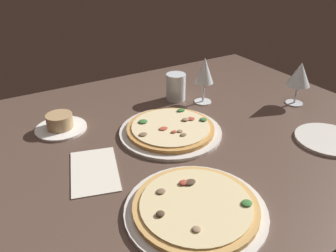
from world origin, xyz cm
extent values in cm
cube|color=brown|center=(0.00, 0.00, 2.00)|extent=(150.00, 110.00, 4.00)
cylinder|color=silver|center=(2.24, 0.66, 4.50)|extent=(32.24, 32.24, 1.00)
cylinder|color=#C68C47|center=(2.24, 0.66, 5.60)|extent=(27.59, 27.59, 1.20)
cylinder|color=beige|center=(2.24, 0.66, 6.40)|extent=(24.55, 24.55, 0.40)
ellipsoid|color=#AD4733|center=(10.23, 1.03, 6.83)|extent=(2.52, 2.33, 0.47)
ellipsoid|color=#AD4733|center=(-0.71, 0.13, 6.81)|extent=(2.94, 2.15, 0.42)
ellipsoid|color=#387033|center=(13.23, -1.53, 6.92)|extent=(2.38, 2.36, 0.63)
ellipsoid|color=#937556|center=(2.84, -3.92, 6.82)|extent=(1.88, 1.73, 0.44)
ellipsoid|color=#387033|center=(10.62, 7.79, 6.91)|extent=(2.97, 2.08, 0.63)
ellipsoid|color=brown|center=(2.53, -6.24, 6.81)|extent=(2.08, 1.67, 0.41)
ellipsoid|color=brown|center=(-7.68, -0.33, 6.82)|extent=(2.63, 2.16, 0.44)
ellipsoid|color=#AD4733|center=(1.00, -3.39, 6.85)|extent=(1.89, 1.41, 0.51)
ellipsoid|color=#387033|center=(-4.14, 7.09, 6.90)|extent=(3.00, 2.70, 0.59)
ellipsoid|color=#937556|center=(8.22, 1.33, 6.94)|extent=(2.45, 2.03, 0.68)
cylinder|color=silver|center=(-10.89, -32.32, 4.50)|extent=(32.18, 32.18, 1.00)
cylinder|color=tan|center=(-10.89, -32.32, 5.60)|extent=(28.30, 28.30, 1.20)
cylinder|color=beige|center=(-10.89, -32.32, 6.40)|extent=(25.09, 25.09, 0.40)
ellipsoid|color=#387033|center=(-1.44, -38.24, 6.89)|extent=(2.51, 2.27, 0.59)
ellipsoid|color=#937556|center=(-15.26, -38.85, 6.85)|extent=(1.84, 1.82, 0.51)
ellipsoid|color=#4C3828|center=(-8.22, -25.93, 6.94)|extent=(2.98, 2.11, 0.67)
ellipsoid|color=#AD4733|center=(-9.61, -25.27, 6.95)|extent=(2.40, 1.89, 0.69)
ellipsoid|color=#4C3828|center=(-19.47, -31.55, 6.98)|extent=(1.96, 1.80, 0.77)
ellipsoid|color=brown|center=(-15.79, -25.21, 6.84)|extent=(2.26, 1.95, 0.48)
cylinder|color=white|center=(-27.03, 20.51, 4.40)|extent=(16.25, 16.25, 0.80)
cylinder|color=tan|center=(-27.03, 20.51, 7.07)|extent=(8.28, 8.28, 4.55)
cylinder|color=silver|center=(24.49, 14.25, 4.20)|extent=(6.40, 6.40, 0.40)
cylinder|color=silver|center=(24.49, 14.25, 8.14)|extent=(0.80, 0.80, 7.48)
cone|color=silver|center=(24.49, 14.25, 16.58)|extent=(6.83, 6.83, 9.41)
cone|color=maroon|center=(24.49, 14.25, 13.46)|extent=(2.06, 2.06, 3.16)
cylinder|color=silver|center=(53.22, -4.01, 4.20)|extent=(6.25, 6.25, 0.40)
cylinder|color=silver|center=(53.22, -4.01, 7.92)|extent=(0.80, 0.80, 7.04)
cone|color=silver|center=(53.22, -4.01, 15.67)|extent=(8.35, 8.35, 8.46)
cylinder|color=silver|center=(17.15, 21.76, 9.06)|extent=(7.36, 7.36, 10.12)
cylinder|color=silver|center=(17.15, 21.76, 7.78)|extent=(6.77, 6.77, 7.56)
cylinder|color=silver|center=(41.21, -27.60, 4.45)|extent=(19.55, 19.55, 0.90)
cube|color=silver|center=(-25.35, -6.27, 4.15)|extent=(17.07, 22.65, 0.30)
camera|label=1|loc=(-44.59, -77.52, 57.41)|focal=35.68mm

